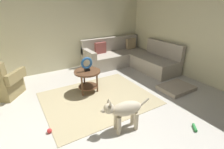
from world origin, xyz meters
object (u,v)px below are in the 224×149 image
torus_sculpture (87,64)px  dog_toy_rope (195,128)px  armchair (2,84)px  sectional_couch (129,58)px  side_table (87,76)px  dog_toy_ball (49,131)px  dog (124,110)px  dog_bed_mat (176,88)px

torus_sculpture → dog_toy_rope: torus_sculpture is taller
armchair → torus_sculpture: (1.71, -0.79, 0.39)m
armchair → sectional_couch: bearing=39.1°
sectional_couch → side_table: size_ratio=3.75×
torus_sculpture → dog_toy_ball: (-1.12, -0.95, -0.67)m
dog → armchair: bearing=47.2°
armchair → dog: bearing=-16.9°
side_table → dog_toy_ball: side_table is taller
armchair → dog_toy_rope: 4.00m
dog_toy_rope → side_table: bearing=115.2°
dog_bed_mat → dog_toy_rope: bearing=-128.6°
dog_bed_mat → dog_toy_rope: dog_bed_mat is taller
side_table → armchair: bearing=155.3°
dog_toy_ball → dog_toy_rope: dog_toy_ball is taller
dog_toy_ball → torus_sculpture: bearing=40.3°
torus_sculpture → dog: bearing=-91.2°
armchair → dog_toy_rope: armchair is taller
dog → sectional_couch: bearing=-27.5°
armchair → dog_toy_ball: (0.60, -1.73, -0.28)m
dog_toy_rope → sectional_couch: bearing=73.7°
sectional_couch → torus_sculpture: (-1.90, -0.93, 0.42)m
dog → dog_toy_ball: dog is taller
side_table → dog: (-0.03, -1.51, -0.04)m
sectional_couch → side_table: (-1.90, -0.93, 0.13)m
dog → dog_bed_mat: bearing=-64.7°
sectional_couch → dog_toy_rope: 3.20m
torus_sculpture → side_table: bearing=180.0°
dog_toy_ball → dog_toy_rope: bearing=-29.1°
armchair → dog_toy_rope: (2.72, -2.91, -0.30)m
sectional_couch → armchair: 3.61m
torus_sculpture → dog: 1.54m
dog → torus_sculpture: bearing=9.7°
armchair → dog_bed_mat: size_ratio=1.25×
side_table → torus_sculpture: (0.00, 0.00, 0.29)m
dog_toy_rope → torus_sculpture: bearing=115.2°
dog_bed_mat → dog_toy_ball: size_ratio=10.16×
torus_sculpture → dog_toy_ball: size_ratio=4.14×
dog → side_table: bearing=9.7°
sectional_couch → torus_sculpture: sectional_couch is taller
dog_bed_mat → dog_toy_ball: 3.01m
armchair → dog_toy_ball: size_ratio=12.71×
sectional_couch → armchair: bearing=-177.7°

